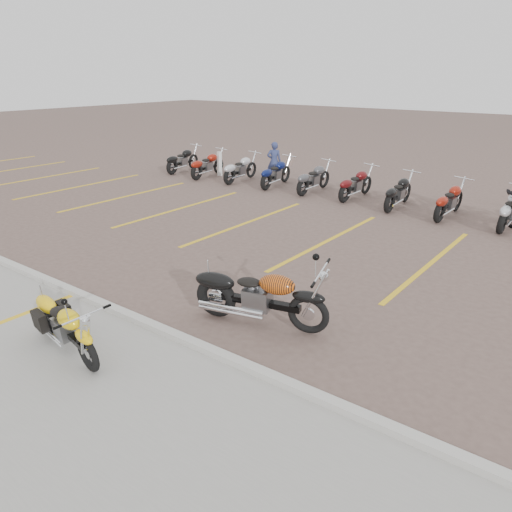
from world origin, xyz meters
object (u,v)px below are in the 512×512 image
(person_a, at_px, (274,161))
(bollard, at_px, (219,164))
(flame_cruiser, at_px, (258,298))
(yellow_cruiser, at_px, (67,327))

(person_a, relative_size, bollard, 1.55)
(person_a, height_order, bollard, person_a)
(flame_cruiser, height_order, bollard, bollard)
(flame_cruiser, bearing_deg, yellow_cruiser, -140.38)
(yellow_cruiser, distance_m, bollard, 14.09)
(bollard, bearing_deg, yellow_cruiser, -58.42)
(flame_cruiser, distance_m, person_a, 12.13)
(flame_cruiser, xyz_separation_m, bollard, (-9.20, 9.49, -0.00))
(yellow_cruiser, bearing_deg, person_a, 122.27)
(person_a, bearing_deg, bollard, -22.59)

